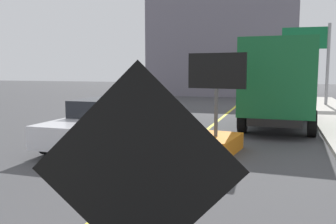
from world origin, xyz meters
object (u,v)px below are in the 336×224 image
object	(u,v)px
traffic_cone_near_sign	(151,223)
arrow_board_trailer	(216,135)
roadwork_sign	(139,176)
highway_guide_sign	(315,50)
pickup_car	(107,122)
traffic_cone_mid_lane	(203,161)
box_truck	(280,82)

from	to	relation	value
traffic_cone_near_sign	arrow_board_trailer	bearing A→B (deg)	91.43
roadwork_sign	highway_guide_sign	distance (m)	21.53
highway_guide_sign	pickup_car	bearing A→B (deg)	-115.76
arrow_board_trailer	traffic_cone_mid_lane	xyz separation A→B (m)	(0.09, -2.07, -0.20)
arrow_board_trailer	traffic_cone_mid_lane	bearing A→B (deg)	-87.46
pickup_car	traffic_cone_near_sign	distance (m)	6.48
roadwork_sign	traffic_cone_mid_lane	world-z (taller)	roadwork_sign
highway_guide_sign	traffic_cone_near_sign	size ratio (longest dim) A/B	7.77
box_truck	traffic_cone_mid_lane	xyz separation A→B (m)	(-1.52, -7.16, -1.51)
box_truck	traffic_cone_near_sign	xyz separation A→B (m)	(-1.47, -10.57, -1.47)
box_truck	traffic_cone_near_sign	size ratio (longest dim) A/B	10.27
box_truck	highway_guide_sign	bearing A→B (deg)	78.06
roadwork_sign	highway_guide_sign	size ratio (longest dim) A/B	0.47
box_truck	traffic_cone_mid_lane	distance (m)	7.47
arrow_board_trailer	traffic_cone_near_sign	world-z (taller)	arrow_board_trailer
highway_guide_sign	traffic_cone_mid_lane	size ratio (longest dim) A/B	8.61
pickup_car	traffic_cone_near_sign	size ratio (longest dim) A/B	7.35
box_truck	traffic_cone_mid_lane	size ratio (longest dim) A/B	11.38
roadwork_sign	pickup_car	xyz separation A→B (m)	(-3.94, 7.19, -0.77)
box_truck	pickup_car	xyz separation A→B (m)	(-4.88, -5.08, -1.09)
arrow_board_trailer	traffic_cone_near_sign	distance (m)	5.49
roadwork_sign	arrow_board_trailer	size ratio (longest dim) A/B	0.86
traffic_cone_near_sign	traffic_cone_mid_lane	xyz separation A→B (m)	(-0.05, 3.42, -0.03)
pickup_car	traffic_cone_mid_lane	distance (m)	3.98
highway_guide_sign	box_truck	bearing A→B (deg)	-101.94
traffic_cone_mid_lane	pickup_car	bearing A→B (deg)	148.31
arrow_board_trailer	highway_guide_sign	distance (m)	14.79
box_truck	traffic_cone_near_sign	world-z (taller)	box_truck
pickup_car	traffic_cone_near_sign	world-z (taller)	pickup_car
arrow_board_trailer	pickup_car	size ratio (longest dim) A/B	0.57
arrow_board_trailer	traffic_cone_mid_lane	size ratio (longest dim) A/B	4.65
box_truck	pickup_car	distance (m)	7.13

